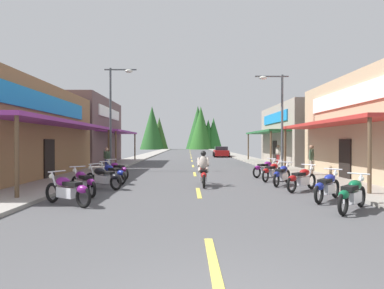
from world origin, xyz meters
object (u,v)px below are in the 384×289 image
(motorcycle_parked_right_1, at_px, (327,186))
(rider_cruising_lead, at_px, (203,171))
(motorcycle_parked_right_0, at_px, (352,194))
(motorcycle_parked_right_2, at_px, (302,179))
(motorcycle_parked_right_3, at_px, (282,174))
(motorcycle_parked_right_4, at_px, (272,171))
(motorcycle_parked_left_3, at_px, (112,173))
(pedestrian_by_shop, at_px, (278,153))
(streetlamp_right, at_px, (277,109))
(streetlamp_left, at_px, (115,105))
(motorcycle_parked_right_5, at_px, (265,168))
(motorcycle_parked_left_0, at_px, (68,189))
(parked_car_curbside, at_px, (221,152))
(pedestrian_waiting, at_px, (107,158))
(motorcycle_parked_left_2, at_px, (103,177))
(pedestrian_browsing, at_px, (312,158))
(motorcycle_parked_left_4, at_px, (117,170))
(motorcycle_parked_left_1, at_px, (83,182))

(motorcycle_parked_right_1, xyz_separation_m, rider_cruising_lead, (-3.93, 3.46, 0.17))
(motorcycle_parked_right_0, height_order, motorcycle_parked_right_2, same)
(motorcycle_parked_right_3, relative_size, motorcycle_parked_right_4, 1.07)
(motorcycle_parked_right_1, relative_size, motorcycle_parked_left_3, 0.94)
(motorcycle_parked_right_3, relative_size, pedestrian_by_shop, 1.03)
(streetlamp_right, bearing_deg, streetlamp_left, 174.12)
(motorcycle_parked_right_5, height_order, motorcycle_parked_left_0, same)
(streetlamp_left, xyz_separation_m, parked_car_curbside, (9.30, 20.00, -3.75))
(motorcycle_parked_right_0, distance_m, pedestrian_waiting, 15.26)
(motorcycle_parked_left_2, bearing_deg, motorcycle_parked_right_4, -129.92)
(streetlamp_right, xyz_separation_m, rider_cruising_lead, (-5.00, -5.80, -3.42))
(streetlamp_left, bearing_deg, motorcycle_parked_right_3, -36.25)
(motorcycle_parked_left_2, height_order, rider_cruising_lead, rider_cruising_lead)
(motorcycle_parked_left_2, height_order, pedestrian_browsing, pedestrian_browsing)
(streetlamp_left, bearing_deg, streetlamp_right, -5.88)
(rider_cruising_lead, bearing_deg, motorcycle_parked_right_1, -130.27)
(motorcycle_parked_left_3, bearing_deg, motorcycle_parked_left_0, 128.60)
(motorcycle_parked_right_0, xyz_separation_m, pedestrian_by_shop, (3.04, 17.09, 0.53))
(motorcycle_parked_right_3, bearing_deg, motorcycle_parked_left_3, 121.28)
(motorcycle_parked_right_2, bearing_deg, pedestrian_by_shop, 37.26)
(pedestrian_by_shop, bearing_deg, motorcycle_parked_right_3, -130.04)
(streetlamp_right, distance_m, motorcycle_parked_left_0, 14.08)
(motorcycle_parked_right_1, relative_size, motorcycle_parked_left_2, 0.86)
(motorcycle_parked_right_3, height_order, pedestrian_waiting, pedestrian_waiting)
(pedestrian_browsing, bearing_deg, streetlamp_right, -21.71)
(motorcycle_parked_right_1, distance_m, motorcycle_parked_right_2, 2.05)
(motorcycle_parked_right_4, relative_size, motorcycle_parked_left_4, 1.04)
(motorcycle_parked_left_1, height_order, motorcycle_parked_left_3, same)
(streetlamp_right, xyz_separation_m, motorcycle_parked_left_2, (-9.21, -6.59, -3.58))
(motorcycle_parked_right_3, xyz_separation_m, motorcycle_parked_right_5, (0.07, 3.23, 0.00))
(motorcycle_parked_left_0, relative_size, pedestrian_waiting, 1.17)
(pedestrian_browsing, bearing_deg, motorcycle_parked_left_1, 68.20)
(pedestrian_by_shop, distance_m, parked_car_curbside, 15.14)
(parked_car_curbside, bearing_deg, streetlamp_left, 156.99)
(motorcycle_parked_right_0, distance_m, motorcycle_parked_right_1, 1.53)
(streetlamp_right, relative_size, motorcycle_parked_left_1, 3.73)
(motorcycle_parked_right_4, bearing_deg, motorcycle_parked_left_0, 167.72)
(motorcycle_parked_right_1, distance_m, pedestrian_browsing, 7.33)
(parked_car_curbside, bearing_deg, motorcycle_parked_right_1, -177.70)
(streetlamp_right, distance_m, motorcycle_parked_right_3, 6.81)
(streetlamp_right, height_order, motorcycle_parked_right_4, streetlamp_right)
(streetlamp_right, distance_m, pedestrian_by_shop, 7.27)
(motorcycle_parked_right_0, xyz_separation_m, motorcycle_parked_right_3, (-0.36, 5.18, 0.00))
(motorcycle_parked_right_2, bearing_deg, streetlamp_left, 98.85)
(streetlamp_left, distance_m, motorcycle_parked_right_1, 14.59)
(motorcycle_parked_right_1, relative_size, motorcycle_parked_right_5, 0.91)
(motorcycle_parked_left_0, distance_m, rider_cruising_lead, 5.98)
(motorcycle_parked_left_0, bearing_deg, pedestrian_waiting, -49.00)
(streetlamp_left, xyz_separation_m, pedestrian_waiting, (-0.47, -0.33, -3.52))
(motorcycle_parked_left_1, bearing_deg, streetlamp_left, -34.76)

